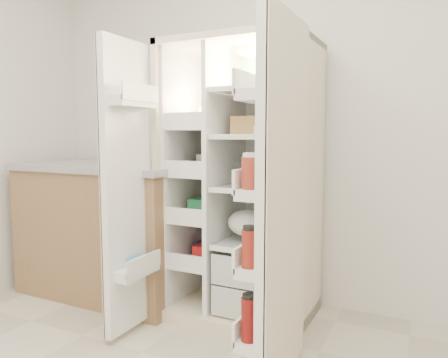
% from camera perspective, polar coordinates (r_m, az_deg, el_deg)
% --- Properties ---
extents(wall_back, '(4.00, 0.02, 2.70)m').
position_cam_1_polar(wall_back, '(3.09, 8.16, 8.48)').
color(wall_back, white).
rests_on(wall_back, floor).
extents(refrigerator, '(0.92, 0.70, 1.80)m').
position_cam_1_polar(refrigerator, '(2.85, 3.10, -3.49)').
color(refrigerator, beige).
rests_on(refrigerator, floor).
extents(freezer_door, '(0.15, 0.40, 1.72)m').
position_cam_1_polar(freezer_door, '(2.58, -12.90, -1.30)').
color(freezer_door, white).
rests_on(freezer_door, floor).
extents(fridge_door, '(0.17, 0.58, 1.72)m').
position_cam_1_polar(fridge_door, '(2.02, 7.43, -3.92)').
color(fridge_door, white).
rests_on(fridge_door, floor).
extents(kitchen_counter, '(1.37, 0.73, 0.99)m').
position_cam_1_polar(kitchen_counter, '(3.37, -15.05, -6.45)').
color(kitchen_counter, olive).
rests_on(kitchen_counter, floor).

